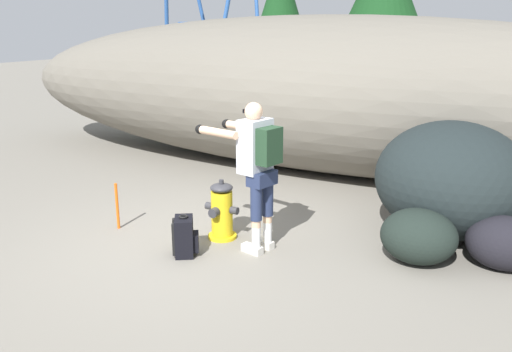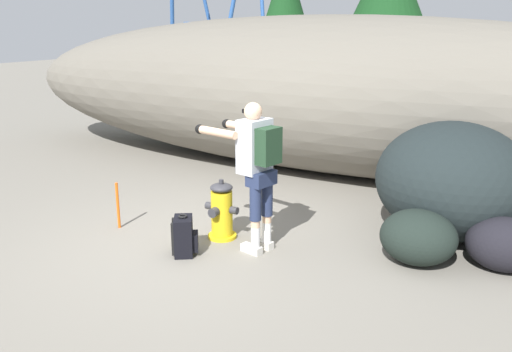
{
  "view_description": "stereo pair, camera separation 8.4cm",
  "coord_description": "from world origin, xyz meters",
  "px_view_note": "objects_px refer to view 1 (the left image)",
  "views": [
    {
      "loc": [
        3.36,
        -4.77,
        2.53
      ],
      "look_at": [
        0.46,
        0.65,
        0.75
      ],
      "focal_mm": 37.26,
      "sensor_mm": 36.0,
      "label": 1
    },
    {
      "loc": [
        3.43,
        -4.73,
        2.53
      ],
      "look_at": [
        0.46,
        0.65,
        0.75
      ],
      "focal_mm": 37.26,
      "sensor_mm": 36.0,
      "label": 2
    }
  ],
  "objects_px": {
    "spare_backpack": "(185,237)",
    "boulder_large": "(451,180)",
    "fire_hydrant": "(222,212)",
    "boulder_mid": "(504,243)",
    "boulder_small": "(419,236)",
    "survey_stake": "(117,206)",
    "utility_worker": "(256,159)"
  },
  "relations": [
    {
      "from": "fire_hydrant",
      "to": "survey_stake",
      "type": "xyz_separation_m",
      "value": [
        -1.33,
        -0.36,
        -0.04
      ]
    },
    {
      "from": "spare_backpack",
      "to": "boulder_large",
      "type": "relative_size",
      "value": 0.25
    },
    {
      "from": "fire_hydrant",
      "to": "spare_backpack",
      "type": "distance_m",
      "value": 0.64
    },
    {
      "from": "spare_backpack",
      "to": "boulder_small",
      "type": "distance_m",
      "value": 2.58
    },
    {
      "from": "boulder_mid",
      "to": "survey_stake",
      "type": "height_order",
      "value": "survey_stake"
    },
    {
      "from": "utility_worker",
      "to": "survey_stake",
      "type": "height_order",
      "value": "utility_worker"
    },
    {
      "from": "fire_hydrant",
      "to": "survey_stake",
      "type": "distance_m",
      "value": 1.38
    },
    {
      "from": "utility_worker",
      "to": "spare_backpack",
      "type": "relative_size",
      "value": 3.63
    },
    {
      "from": "boulder_large",
      "to": "boulder_small",
      "type": "relative_size",
      "value": 2.25
    },
    {
      "from": "utility_worker",
      "to": "boulder_mid",
      "type": "relative_size",
      "value": 2.17
    },
    {
      "from": "boulder_large",
      "to": "boulder_mid",
      "type": "bearing_deg",
      "value": -46.27
    },
    {
      "from": "boulder_large",
      "to": "survey_stake",
      "type": "xyz_separation_m",
      "value": [
        -3.72,
        -1.77,
        -0.41
      ]
    },
    {
      "from": "fire_hydrant",
      "to": "boulder_mid",
      "type": "height_order",
      "value": "fire_hydrant"
    },
    {
      "from": "boulder_mid",
      "to": "boulder_large",
      "type": "bearing_deg",
      "value": 133.73
    },
    {
      "from": "boulder_large",
      "to": "boulder_small",
      "type": "bearing_deg",
      "value": -98.56
    },
    {
      "from": "boulder_mid",
      "to": "boulder_small",
      "type": "bearing_deg",
      "value": -162.91
    },
    {
      "from": "fire_hydrant",
      "to": "utility_worker",
      "type": "height_order",
      "value": "utility_worker"
    },
    {
      "from": "boulder_large",
      "to": "boulder_mid",
      "type": "height_order",
      "value": "boulder_large"
    },
    {
      "from": "spare_backpack",
      "to": "boulder_large",
      "type": "xyz_separation_m",
      "value": [
        2.5,
        2.02,
        0.49
      ]
    },
    {
      "from": "fire_hydrant",
      "to": "boulder_large",
      "type": "xyz_separation_m",
      "value": [
        2.39,
        1.41,
        0.37
      ]
    },
    {
      "from": "boulder_small",
      "to": "survey_stake",
      "type": "bearing_deg",
      "value": -167.49
    },
    {
      "from": "boulder_mid",
      "to": "boulder_small",
      "type": "relative_size",
      "value": 0.96
    },
    {
      "from": "boulder_mid",
      "to": "survey_stake",
      "type": "distance_m",
      "value": 4.53
    },
    {
      "from": "fire_hydrant",
      "to": "utility_worker",
      "type": "bearing_deg",
      "value": -11.83
    },
    {
      "from": "utility_worker",
      "to": "boulder_mid",
      "type": "distance_m",
      "value": 2.78
    },
    {
      "from": "fire_hydrant",
      "to": "boulder_mid",
      "type": "xyz_separation_m",
      "value": [
        3.08,
        0.69,
        -0.05
      ]
    },
    {
      "from": "fire_hydrant",
      "to": "spare_backpack",
      "type": "bearing_deg",
      "value": -100.25
    },
    {
      "from": "utility_worker",
      "to": "spare_backpack",
      "type": "distance_m",
      "value": 1.19
    },
    {
      "from": "utility_worker",
      "to": "boulder_mid",
      "type": "height_order",
      "value": "utility_worker"
    },
    {
      "from": "fire_hydrant",
      "to": "utility_worker",
      "type": "xyz_separation_m",
      "value": [
        0.53,
        -0.11,
        0.74
      ]
    },
    {
      "from": "fire_hydrant",
      "to": "boulder_large",
      "type": "height_order",
      "value": "boulder_large"
    },
    {
      "from": "utility_worker",
      "to": "survey_stake",
      "type": "relative_size",
      "value": 2.84
    }
  ]
}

